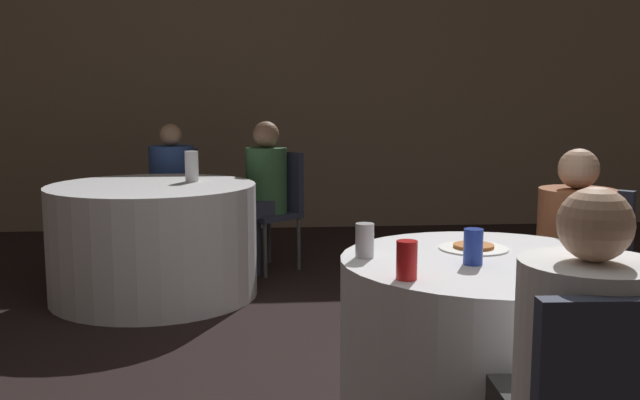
{
  "coord_description": "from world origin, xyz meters",
  "views": [
    {
      "loc": [
        -0.6,
        -2.47,
        1.3
      ],
      "look_at": [
        -0.32,
        0.71,
        0.84
      ],
      "focal_mm": 40.0,
      "sensor_mm": 36.0,
      "label": 1
    }
  ],
  "objects_px": {
    "table_far": "(154,240)",
    "soda_can_silver": "(365,240)",
    "chair_far_northeast": "(276,200)",
    "pizza_plate_near": "(474,247)",
    "person_blue_shirt": "(171,193)",
    "soda_can_blue": "(473,247)",
    "chair_far_north": "(174,194)",
    "person_green_jacket": "(259,198)",
    "person_floral_shirt": "(567,273)",
    "table_near": "(485,360)",
    "bottle_far": "(192,166)",
    "soda_can_red": "(407,260)",
    "chair_near_northeast": "(581,269)"
  },
  "relations": [
    {
      "from": "person_green_jacket",
      "to": "chair_far_northeast",
      "type": "bearing_deg",
      "value": -90.0
    },
    {
      "from": "person_floral_shirt",
      "to": "table_near",
      "type": "bearing_deg",
      "value": 90.0
    },
    {
      "from": "person_green_jacket",
      "to": "person_floral_shirt",
      "type": "bearing_deg",
      "value": 168.78
    },
    {
      "from": "table_near",
      "to": "soda_can_blue",
      "type": "distance_m",
      "value": 0.45
    },
    {
      "from": "chair_near_northeast",
      "to": "person_green_jacket",
      "type": "bearing_deg",
      "value": -12.43
    },
    {
      "from": "table_near",
      "to": "person_floral_shirt",
      "type": "height_order",
      "value": "person_floral_shirt"
    },
    {
      "from": "chair_near_northeast",
      "to": "chair_far_northeast",
      "type": "distance_m",
      "value": 2.7
    },
    {
      "from": "pizza_plate_near",
      "to": "soda_can_silver",
      "type": "relative_size",
      "value": 2.13
    },
    {
      "from": "chair_far_north",
      "to": "person_green_jacket",
      "type": "distance_m",
      "value": 0.84
    },
    {
      "from": "person_green_jacket",
      "to": "soda_can_blue",
      "type": "relative_size",
      "value": 9.27
    },
    {
      "from": "chair_far_northeast",
      "to": "pizza_plate_near",
      "type": "xyz_separation_m",
      "value": [
        0.67,
        -2.85,
        0.22
      ]
    },
    {
      "from": "person_blue_shirt",
      "to": "bottle_far",
      "type": "bearing_deg",
      "value": 107.59
    },
    {
      "from": "chair_near_northeast",
      "to": "chair_far_north",
      "type": "height_order",
      "value": "same"
    },
    {
      "from": "chair_far_north",
      "to": "soda_can_red",
      "type": "xyz_separation_m",
      "value": [
        1.14,
        -3.65,
        0.27
      ]
    },
    {
      "from": "table_near",
      "to": "chair_far_north",
      "type": "bearing_deg",
      "value": 113.61
    },
    {
      "from": "chair_near_northeast",
      "to": "person_green_jacket",
      "type": "relative_size",
      "value": 0.79
    },
    {
      "from": "soda_can_blue",
      "to": "bottle_far",
      "type": "bearing_deg",
      "value": 114.78
    },
    {
      "from": "chair_far_north",
      "to": "person_green_jacket",
      "type": "relative_size",
      "value": 0.79
    },
    {
      "from": "soda_can_silver",
      "to": "person_green_jacket",
      "type": "bearing_deg",
      "value": 97.39
    },
    {
      "from": "chair_near_northeast",
      "to": "chair_far_northeast",
      "type": "bearing_deg",
      "value": -15.98
    },
    {
      "from": "person_floral_shirt",
      "to": "soda_can_blue",
      "type": "bearing_deg",
      "value": 89.73
    },
    {
      "from": "person_green_jacket",
      "to": "soda_can_red",
      "type": "distance_m",
      "value": 3.2
    },
    {
      "from": "soda_can_red",
      "to": "bottle_far",
      "type": "bearing_deg",
      "value": 108.43
    },
    {
      "from": "soda_can_silver",
      "to": "soda_can_red",
      "type": "xyz_separation_m",
      "value": [
        0.08,
        -0.32,
        0.0
      ]
    },
    {
      "from": "soda_can_silver",
      "to": "soda_can_red",
      "type": "relative_size",
      "value": 1.0
    },
    {
      "from": "person_green_jacket",
      "to": "bottle_far",
      "type": "distance_m",
      "value": 0.7
    },
    {
      "from": "soda_can_red",
      "to": "soda_can_blue",
      "type": "distance_m",
      "value": 0.32
    },
    {
      "from": "chair_far_north",
      "to": "pizza_plate_near",
      "type": "height_order",
      "value": "chair_far_north"
    },
    {
      "from": "table_near",
      "to": "table_far",
      "type": "height_order",
      "value": "same"
    },
    {
      "from": "table_far",
      "to": "soda_can_silver",
      "type": "xyz_separation_m",
      "value": [
        1.07,
        -2.24,
        0.43
      ]
    },
    {
      "from": "chair_far_north",
      "to": "soda_can_silver",
      "type": "bearing_deg",
      "value": 108.2
    },
    {
      "from": "pizza_plate_near",
      "to": "soda_can_blue",
      "type": "relative_size",
      "value": 2.13
    },
    {
      "from": "person_floral_shirt",
      "to": "soda_can_blue",
      "type": "xyz_separation_m",
      "value": [
        -0.62,
        -0.62,
        0.26
      ]
    },
    {
      "from": "person_floral_shirt",
      "to": "person_green_jacket",
      "type": "bearing_deg",
      "value": -15.9
    },
    {
      "from": "table_far",
      "to": "table_near",
      "type": "bearing_deg",
      "value": -57.02
    },
    {
      "from": "pizza_plate_near",
      "to": "soda_can_red",
      "type": "height_order",
      "value": "soda_can_red"
    },
    {
      "from": "pizza_plate_near",
      "to": "soda_can_blue",
      "type": "bearing_deg",
      "value": -107.64
    },
    {
      "from": "person_blue_shirt",
      "to": "bottle_far",
      "type": "relative_size",
      "value": 5.37
    },
    {
      "from": "chair_far_north",
      "to": "person_floral_shirt",
      "type": "xyz_separation_m",
      "value": [
        2.02,
        -2.85,
        0.02
      ]
    },
    {
      "from": "bottle_far",
      "to": "person_green_jacket",
      "type": "bearing_deg",
      "value": 44.78
    },
    {
      "from": "chair_near_northeast",
      "to": "chair_far_north",
      "type": "relative_size",
      "value": 1.0
    },
    {
      "from": "table_far",
      "to": "bottle_far",
      "type": "bearing_deg",
      "value": 31.88
    },
    {
      "from": "bottle_far",
      "to": "chair_far_northeast",
      "type": "bearing_deg",
      "value": 43.93
    },
    {
      "from": "table_far",
      "to": "person_blue_shirt",
      "type": "relative_size",
      "value": 1.22
    },
    {
      "from": "chair_far_north",
      "to": "soda_can_blue",
      "type": "relative_size",
      "value": 7.34
    },
    {
      "from": "chair_far_north",
      "to": "soda_can_blue",
      "type": "height_order",
      "value": "chair_far_north"
    },
    {
      "from": "person_blue_shirt",
      "to": "soda_can_blue",
      "type": "height_order",
      "value": "person_blue_shirt"
    },
    {
      "from": "person_blue_shirt",
      "to": "soda_can_blue",
      "type": "distance_m",
      "value": 3.6
    },
    {
      "from": "pizza_plate_near",
      "to": "soda_can_silver",
      "type": "bearing_deg",
      "value": -166.38
    },
    {
      "from": "chair_far_north",
      "to": "person_green_jacket",
      "type": "xyz_separation_m",
      "value": [
        0.69,
        -0.49,
        0.03
      ]
    }
  ]
}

